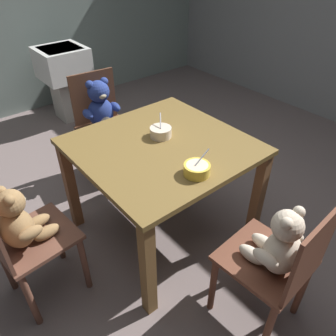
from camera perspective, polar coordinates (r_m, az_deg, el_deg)
name	(u,v)px	position (r m, az deg, el deg)	size (l,w,h in m)	color
ground_plane	(163,230)	(2.44, -0.92, -10.68)	(5.20, 5.20, 0.04)	#70615F
dining_table	(162,159)	(2.03, -1.09, 1.51)	(0.97, 0.98, 0.72)	brown
teddy_chair_near_front	(22,230)	(1.84, -24.11, -9.81)	(0.40, 0.42, 0.85)	brown
teddy_chair_near_left	(102,113)	(2.71, -11.48, 9.31)	(0.41, 0.44, 0.87)	brown
teddy_chair_near_right	(278,253)	(1.66, 18.63, -13.81)	(0.43, 0.41, 0.84)	brown
porridge_bowl_yellow_near_right	(197,169)	(1.71, 5.05, -0.19)	(0.14, 0.15, 0.13)	yellow
porridge_bowl_cream_center	(161,132)	(2.03, -1.28, 6.31)	(0.13, 0.13, 0.13)	beige
sink_basin	(64,73)	(3.82, -17.58, 15.44)	(0.48, 0.47, 0.78)	#B7B2A8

